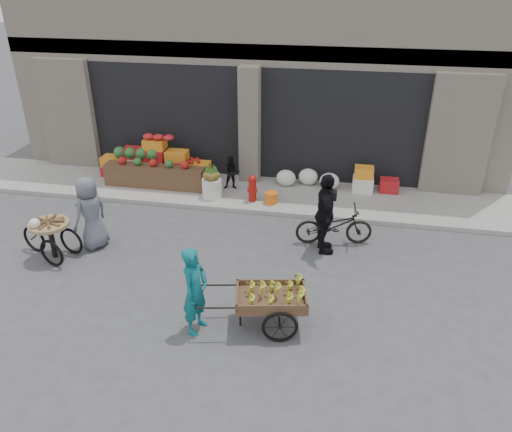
% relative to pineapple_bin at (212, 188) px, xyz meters
% --- Properties ---
extents(ground, '(80.00, 80.00, 0.00)m').
position_rel_pineapple_bin_xyz_m(ground, '(0.75, -3.60, -0.37)').
color(ground, '#424244').
rests_on(ground, ground).
extents(sidewalk, '(18.00, 2.20, 0.12)m').
position_rel_pineapple_bin_xyz_m(sidewalk, '(0.75, 0.50, -0.31)').
color(sidewalk, gray).
rests_on(sidewalk, ground).
extents(building, '(14.00, 6.45, 7.00)m').
position_rel_pineapple_bin_xyz_m(building, '(0.75, 4.43, 3.00)').
color(building, beige).
rests_on(building, ground).
extents(fruit_display, '(3.10, 1.12, 1.24)m').
position_rel_pineapple_bin_xyz_m(fruit_display, '(-1.73, 0.78, 0.30)').
color(fruit_display, '#B3181C').
rests_on(fruit_display, sidewalk).
extents(pineapple_bin, '(0.52, 0.52, 0.50)m').
position_rel_pineapple_bin_xyz_m(pineapple_bin, '(0.00, 0.00, 0.00)').
color(pineapple_bin, silver).
rests_on(pineapple_bin, sidewalk).
extents(fire_hydrant, '(0.22, 0.22, 0.71)m').
position_rel_pineapple_bin_xyz_m(fire_hydrant, '(1.10, -0.05, 0.13)').
color(fire_hydrant, '#A5140F').
rests_on(fire_hydrant, sidewalk).
extents(orange_bucket, '(0.32, 0.32, 0.30)m').
position_rel_pineapple_bin_xyz_m(orange_bucket, '(1.60, -0.10, -0.10)').
color(orange_bucket, orange).
rests_on(orange_bucket, sidewalk).
extents(right_bay_goods, '(3.35, 0.60, 0.70)m').
position_rel_pineapple_bin_xyz_m(right_bay_goods, '(3.36, 1.10, 0.04)').
color(right_bay_goods, silver).
rests_on(right_bay_goods, sidewalk).
extents(seated_person, '(0.51, 0.43, 0.93)m').
position_rel_pineapple_bin_xyz_m(seated_person, '(0.40, 0.60, 0.21)').
color(seated_person, black).
rests_on(seated_person, sidewalk).
extents(banana_cart, '(2.19, 1.21, 0.86)m').
position_rel_pineapple_bin_xyz_m(banana_cart, '(2.30, -4.75, 0.26)').
color(banana_cart, brown).
rests_on(banana_cart, ground).
extents(vendor_woman, '(0.51, 0.66, 1.62)m').
position_rel_pineapple_bin_xyz_m(vendor_woman, '(1.10, -5.08, 0.44)').
color(vendor_woman, '#0D626A').
rests_on(vendor_woman, ground).
extents(tricycle_cart, '(1.46, 1.03, 0.95)m').
position_rel_pineapple_bin_xyz_m(tricycle_cart, '(-2.62, -3.37, 0.20)').
color(tricycle_cart, '#9E7F51').
rests_on(tricycle_cart, ground).
extents(vendor_grey, '(0.80, 0.96, 1.67)m').
position_rel_pineapple_bin_xyz_m(vendor_grey, '(-1.96, -2.78, 0.46)').
color(vendor_grey, slate).
rests_on(vendor_grey, ground).
extents(bicycle, '(1.80, 0.90, 0.90)m').
position_rel_pineapple_bin_xyz_m(bicycle, '(3.28, -1.65, 0.08)').
color(bicycle, black).
rests_on(bicycle, ground).
extents(cyclist, '(0.63, 1.13, 1.82)m').
position_rel_pineapple_bin_xyz_m(cyclist, '(3.08, -2.05, 0.54)').
color(cyclist, black).
rests_on(cyclist, ground).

